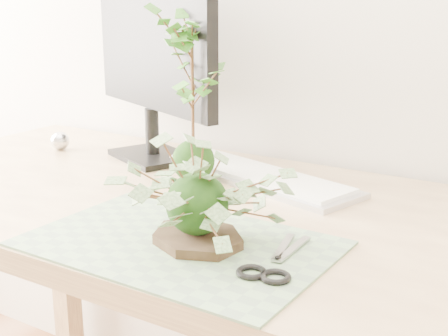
{
  "coord_description": "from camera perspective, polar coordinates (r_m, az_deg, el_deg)",
  "views": [
    {
      "loc": [
        0.52,
        0.32,
        1.11
      ],
      "look_at": [
        0.0,
        1.14,
        0.84
      ],
      "focal_mm": 50.0,
      "sensor_mm": 36.0,
      "label": 1
    }
  ],
  "objects": [
    {
      "name": "scissors",
      "position": [
        0.87,
        3.97,
        -9.08
      ],
      "size": [
        0.08,
        0.18,
        0.01
      ],
      "rotation": [
        0.0,
        0.0,
        0.13
      ],
      "color": "gray",
      "rests_on": "cutting_mat"
    },
    {
      "name": "foil_ball",
      "position": [
        1.59,
        -14.77,
        2.42
      ],
      "size": [
        0.05,
        0.05,
        0.05
      ],
      "primitive_type": "sphere",
      "color": "silver",
      "rests_on": "desk"
    },
    {
      "name": "desk",
      "position": [
        1.17,
        -0.28,
        -7.4
      ],
      "size": [
        1.6,
        0.7,
        0.74
      ],
      "color": "tan",
      "rests_on": "ground_plane"
    },
    {
      "name": "ivy_kokedama",
      "position": [
        0.93,
        -2.5,
        -0.66
      ],
      "size": [
        0.27,
        0.27,
        0.19
      ],
      "rotation": [
        0.0,
        0.0,
        -0.01
      ],
      "color": "black",
      "rests_on": "stone_dish"
    },
    {
      "name": "monitor",
      "position": [
        1.43,
        -6.62,
        10.51
      ],
      "size": [
        0.46,
        0.22,
        0.43
      ],
      "rotation": [
        0.0,
        0.0,
        -0.41
      ],
      "color": "black",
      "rests_on": "desk"
    },
    {
      "name": "cutting_mat",
      "position": [
        0.97,
        -4.12,
        -6.87
      ],
      "size": [
        0.47,
        0.31,
        0.0
      ],
      "primitive_type": "cube",
      "rotation": [
        0.0,
        0.0,
        -0.01
      ],
      "color": "#5D785C",
      "rests_on": "desk"
    },
    {
      "name": "maple_kokedama",
      "position": [
        1.23,
        -2.94,
        10.19
      ],
      "size": [
        0.21,
        0.21,
        0.36
      ],
      "rotation": [
        0.0,
        0.0,
        -0.1
      ],
      "color": "black",
      "rests_on": "desk"
    },
    {
      "name": "keyboard",
      "position": [
        1.3,
        2.91,
        -0.66
      ],
      "size": [
        0.49,
        0.26,
        0.02
      ],
      "rotation": [
        0.0,
        0.0,
        -0.28
      ],
      "color": "#B8B7BF",
      "rests_on": "desk"
    },
    {
      "name": "stone_dish",
      "position": [
        0.96,
        -2.43,
        -6.42
      ],
      "size": [
        0.21,
        0.21,
        0.01
      ],
      "primitive_type": "cylinder",
      "rotation": [
        0.0,
        0.0,
        -0.41
      ],
      "color": "black",
      "rests_on": "cutting_mat"
    }
  ]
}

